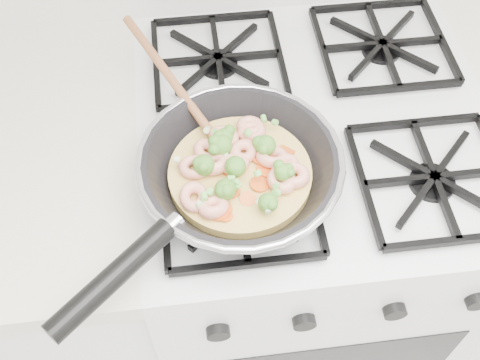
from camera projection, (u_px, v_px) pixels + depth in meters
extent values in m
cube|color=white|center=(296.00, 250.00, 1.35)|extent=(0.60, 0.60, 0.90)
cube|color=black|center=(317.00, 116.00, 0.97)|extent=(0.56, 0.56, 0.02)
torus|color=#B9B9C1|center=(240.00, 160.00, 0.84)|extent=(0.30, 0.30, 0.01)
cylinder|color=black|center=(112.00, 278.00, 0.73)|extent=(0.17, 0.15, 0.03)
cylinder|color=#DCBC60|center=(240.00, 174.00, 0.87)|extent=(0.21, 0.21, 0.02)
ellipsoid|color=#995D37|center=(221.00, 145.00, 0.87)|extent=(0.05, 0.06, 0.01)
cylinder|color=#995D37|center=(169.00, 77.00, 0.92)|extent=(0.14, 0.24, 0.07)
torus|color=#EEA68C|center=(285.00, 166.00, 0.85)|extent=(0.06, 0.06, 0.02)
torus|color=#EEA68C|center=(243.00, 152.00, 0.87)|extent=(0.06, 0.06, 0.03)
torus|color=#EEA68C|center=(206.00, 151.00, 0.87)|extent=(0.06, 0.06, 0.02)
torus|color=#EEA68C|center=(224.00, 137.00, 0.88)|extent=(0.07, 0.07, 0.03)
torus|color=#EEA68C|center=(272.00, 157.00, 0.86)|extent=(0.05, 0.06, 0.03)
torus|color=#EEA68C|center=(194.00, 197.00, 0.82)|extent=(0.05, 0.05, 0.02)
torus|color=#EEA68C|center=(235.00, 164.00, 0.85)|extent=(0.06, 0.06, 0.02)
torus|color=#EEA68C|center=(293.00, 175.00, 0.84)|extent=(0.07, 0.07, 0.02)
torus|color=#EEA68C|center=(213.00, 164.00, 0.85)|extent=(0.06, 0.06, 0.03)
torus|color=#EEA68C|center=(252.00, 132.00, 0.89)|extent=(0.05, 0.05, 0.02)
torus|color=#EEA68C|center=(194.00, 167.00, 0.85)|extent=(0.06, 0.06, 0.02)
torus|color=#EEA68C|center=(213.00, 207.00, 0.81)|extent=(0.06, 0.06, 0.03)
torus|color=#EEA68C|center=(281.00, 180.00, 0.84)|extent=(0.06, 0.06, 0.02)
torus|color=#EEA68C|center=(251.00, 127.00, 0.89)|extent=(0.06, 0.06, 0.02)
ellipsoid|color=#559230|center=(268.00, 203.00, 0.80)|extent=(0.04, 0.04, 0.03)
ellipsoid|color=#559230|center=(204.00, 165.00, 0.84)|extent=(0.04, 0.04, 0.03)
ellipsoid|color=#559230|center=(225.00, 137.00, 0.87)|extent=(0.03, 0.03, 0.03)
ellipsoid|color=#559230|center=(235.00, 167.00, 0.84)|extent=(0.04, 0.04, 0.03)
ellipsoid|color=#559230|center=(221.00, 145.00, 0.86)|extent=(0.04, 0.04, 0.03)
ellipsoid|color=#559230|center=(283.00, 172.00, 0.83)|extent=(0.03, 0.03, 0.03)
ellipsoid|color=#559230|center=(265.00, 145.00, 0.86)|extent=(0.04, 0.04, 0.03)
ellipsoid|color=#559230|center=(225.00, 190.00, 0.81)|extent=(0.04, 0.04, 0.03)
cylinder|color=orange|center=(287.00, 150.00, 0.88)|extent=(0.03, 0.03, 0.01)
cylinder|color=orange|center=(282.00, 184.00, 0.84)|extent=(0.03, 0.03, 0.00)
cylinder|color=orange|center=(260.00, 158.00, 0.87)|extent=(0.04, 0.04, 0.01)
cylinder|color=orange|center=(232.00, 170.00, 0.86)|extent=(0.04, 0.04, 0.01)
cylinder|color=orange|center=(248.00, 199.00, 0.83)|extent=(0.03, 0.03, 0.01)
cylinder|color=orange|center=(213.00, 201.00, 0.83)|extent=(0.04, 0.04, 0.01)
cylinder|color=orange|center=(203.00, 165.00, 0.86)|extent=(0.03, 0.03, 0.00)
cylinder|color=orange|center=(285.00, 177.00, 0.85)|extent=(0.03, 0.03, 0.01)
cylinder|color=orange|center=(267.00, 169.00, 0.86)|extent=(0.04, 0.04, 0.00)
cylinder|color=orange|center=(273.00, 161.00, 0.87)|extent=(0.03, 0.03, 0.01)
cylinder|color=orange|center=(259.00, 184.00, 0.84)|extent=(0.04, 0.04, 0.01)
cylinder|color=orange|center=(222.00, 209.00, 0.82)|extent=(0.04, 0.04, 0.01)
cylinder|color=orange|center=(232.00, 191.00, 0.83)|extent=(0.03, 0.03, 0.00)
cylinder|color=orange|center=(220.00, 214.00, 0.81)|extent=(0.04, 0.04, 0.01)
cylinder|color=orange|center=(224.00, 214.00, 0.81)|extent=(0.03, 0.03, 0.01)
cylinder|color=#BAD797|center=(177.00, 159.00, 0.84)|extent=(0.01, 0.01, 0.01)
cylinder|color=#6EC14D|center=(210.00, 192.00, 0.81)|extent=(0.01, 0.01, 0.01)
cylinder|color=#6EC14D|center=(222.00, 139.00, 0.87)|extent=(0.01, 0.01, 0.01)
cylinder|color=#6EC14D|center=(238.00, 186.00, 0.82)|extent=(0.01, 0.01, 0.01)
cylinder|color=#BAD797|center=(198.00, 148.00, 0.86)|extent=(0.01, 0.01, 0.01)
cylinder|color=#BAD797|center=(259.00, 201.00, 0.80)|extent=(0.01, 0.01, 0.01)
cylinder|color=#BAD797|center=(200.00, 205.00, 0.80)|extent=(0.01, 0.01, 0.01)
cylinder|color=#6EC14D|center=(276.00, 186.00, 0.81)|extent=(0.01, 0.01, 0.01)
cylinder|color=#BAD797|center=(207.00, 130.00, 0.88)|extent=(0.01, 0.01, 0.01)
cylinder|color=#BAD797|center=(268.00, 209.00, 0.80)|extent=(0.01, 0.01, 0.01)
cylinder|color=#BAD797|center=(224.00, 195.00, 0.81)|extent=(0.01, 0.01, 0.01)
cylinder|color=#6EC14D|center=(276.00, 193.00, 0.81)|extent=(0.01, 0.01, 0.01)
cylinder|color=#6EC14D|center=(275.00, 122.00, 0.88)|extent=(0.01, 0.01, 0.01)
cylinder|color=#BAD797|center=(226.00, 155.00, 0.86)|extent=(0.01, 0.01, 0.01)
cylinder|color=#6EC14D|center=(204.00, 197.00, 0.80)|extent=(0.01, 0.01, 0.01)
cylinder|color=#6EC14D|center=(258.00, 173.00, 0.83)|extent=(0.01, 0.01, 0.01)
cylinder|color=#6EC14D|center=(215.00, 132.00, 0.88)|extent=(0.01, 0.01, 0.01)
cylinder|color=#6EC14D|center=(248.00, 133.00, 0.87)|extent=(0.01, 0.01, 0.01)
cylinder|color=#6EC14D|center=(209.00, 164.00, 0.84)|extent=(0.01, 0.01, 0.01)
cylinder|color=#6EC14D|center=(264.00, 119.00, 0.89)|extent=(0.01, 0.01, 0.01)
cylinder|color=#6EC14D|center=(231.00, 178.00, 0.82)|extent=(0.01, 0.01, 0.01)
cylinder|color=#6EC14D|center=(235.00, 182.00, 0.81)|extent=(0.01, 0.01, 0.01)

